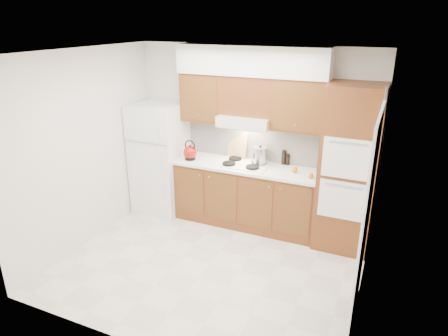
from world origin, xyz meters
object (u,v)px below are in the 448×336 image
(kettle, at_px, (190,153))
(stock_pot, at_px, (260,155))
(oven_cabinet, at_px, (348,169))
(fridge, at_px, (160,158))

(kettle, xyz_separation_m, stock_pot, (1.02, 0.24, 0.03))
(kettle, distance_m, stock_pot, 1.05)
(oven_cabinet, xyz_separation_m, stock_pot, (-1.25, 0.14, -0.02))
(oven_cabinet, bearing_deg, fridge, -179.30)
(fridge, relative_size, stock_pot, 7.79)
(fridge, bearing_deg, kettle, -5.83)
(fridge, relative_size, oven_cabinet, 0.78)
(fridge, distance_m, kettle, 0.60)
(stock_pot, bearing_deg, oven_cabinet, -6.45)
(stock_pot, bearing_deg, kettle, -167.03)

